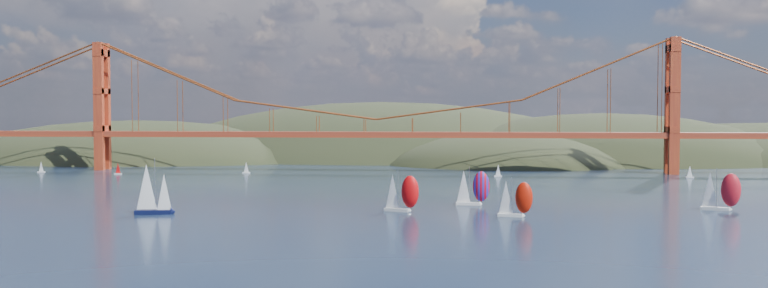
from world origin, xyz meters
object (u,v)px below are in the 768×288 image
(racer_0, at_px, (401,192))
(racer_2, at_px, (720,190))
(racer_1, at_px, (514,198))
(sloop_navy, at_px, (152,190))
(racer_rwb, at_px, (472,187))

(racer_0, relative_size, racer_2, 0.96)
(racer_1, xyz_separation_m, racer_2, (52.52, 16.82, 0.62))
(racer_0, xyz_separation_m, racer_1, (27.48, -6.83, -0.41))
(sloop_navy, xyz_separation_m, racer_rwb, (77.87, 25.19, -1.11))
(racer_rwb, bearing_deg, sloop_navy, -158.26)
(racer_1, distance_m, racer_2, 55.16)
(racer_0, bearing_deg, sloop_navy, -155.03)
(sloop_navy, relative_size, racer_2, 1.26)
(racer_2, bearing_deg, racer_rwb, -165.71)
(sloop_navy, height_order, racer_2, sloop_navy)
(racer_1, relative_size, racer_2, 0.88)
(racer_2, height_order, racer_rwb, racer_2)
(sloop_navy, height_order, racer_rwb, sloop_navy)
(racer_0, xyz_separation_m, racer_2, (80.01, 9.99, 0.21))
(racer_0, relative_size, racer_rwb, 1.00)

